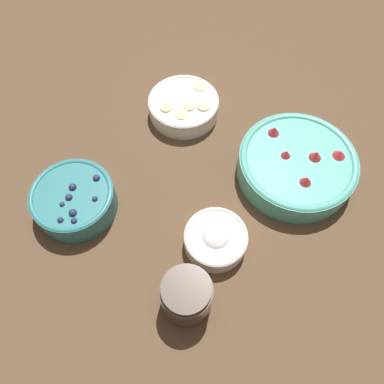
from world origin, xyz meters
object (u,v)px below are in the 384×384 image
Objects in this scene: bowl_cream at (216,239)px; jar_chocolate at (186,296)px; bowl_strawberries at (297,164)px; bowl_blueberries at (74,199)px; bowl_bananas at (184,105)px.

jar_chocolate is (-0.12, -0.05, 0.02)m from bowl_cream.
bowl_strawberries is 0.47m from bowl_blueberries.
bowl_blueberries is at bearing 151.09° from bowl_strawberries.
bowl_blueberries reaches higher than bowl_cream.
jar_chocolate is (0.05, -0.30, 0.01)m from bowl_blueberries.
jar_chocolate is at bearing -79.84° from bowl_blueberries.
bowl_blueberries is 1.78× the size of jar_chocolate.
bowl_blueberries is (-0.42, 0.23, -0.00)m from bowl_strawberries.
bowl_bananas is 0.35m from bowl_cream.
bowl_strawberries is 0.30m from bowl_bananas.
jar_chocolate reaches higher than bowl_strawberries.
bowl_strawberries is 0.37m from jar_chocolate.
bowl_cream reaches higher than bowl_bananas.
bowl_strawberries is 0.25m from bowl_cream.
jar_chocolate is (-0.36, -0.07, 0.01)m from bowl_strawberries.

